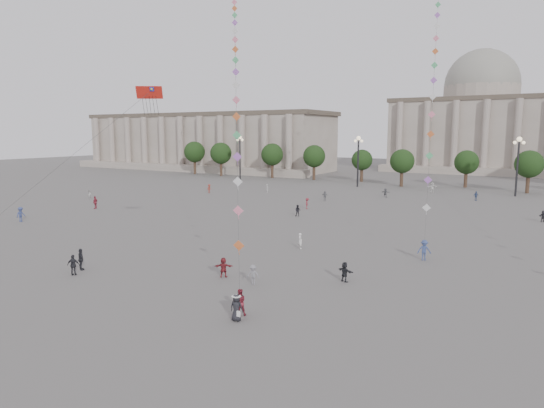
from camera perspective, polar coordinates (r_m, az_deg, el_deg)
The scene contains 31 objects.
ground at distance 36.14m, azimuth -7.72°, elevation -10.09°, with size 360.00×360.00×0.00m, color #5C5957.
hall_west at distance 154.48m, azimuth -8.00°, elevation 7.26°, with size 84.00×26.22×17.20m.
hall_central at distance 157.46m, azimuth 23.16°, elevation 8.80°, with size 48.30×34.30×35.50m.
tree_row at distance 107.09m, azimuth 19.17°, elevation 4.75°, with size 137.12×5.12×8.00m.
lamp_post_far_west at distance 117.44m, azimuth -3.80°, elevation 6.44°, with size 2.00×0.90×10.65m.
lamp_post_mid_west at distance 103.46m, azimuth 10.11°, elevation 6.06°, with size 2.00×0.90×10.65m.
lamp_post_mid_east at distance 97.05m, azimuth 26.99°, elevation 5.12°, with size 2.00×0.90×10.65m.
person_crowd_0 at distance 88.59m, azimuth 22.86°, elevation 0.88°, with size 0.93×0.39×1.58m, color #364A7A.
person_crowd_1 at distance 89.48m, azimuth -20.65°, elevation 1.07°, with size 0.77×0.60×1.57m, color beige.
person_crowd_2 at distance 92.99m, azimuth -7.39°, elevation 1.82°, with size 1.05×0.60×1.62m, color #983729.
person_crowd_3 at distance 38.10m, azimuth 8.54°, elevation -7.90°, with size 1.45×0.46×1.56m, color black.
person_crowd_4 at distance 97.53m, azimuth 18.32°, elevation 1.86°, with size 1.80×0.57×1.94m, color white.
person_crowd_5 at distance 70.21m, azimuth -27.46°, elevation -1.09°, with size 1.25×0.72×1.93m, color navy.
person_crowd_6 at distance 37.04m, azimuth -2.25°, elevation -8.31°, with size 0.99×0.57×1.54m, color slate.
person_crowd_9 at distance 71.33m, azimuth 29.28°, elevation -1.26°, with size 1.38×0.44×1.49m, color #232227.
person_crowd_10 at distance 92.81m, azimuth -0.56°, elevation 1.86°, with size 0.57×0.38×1.58m, color beige.
person_crowd_12 at distance 88.18m, azimuth 13.20°, elevation 1.31°, with size 1.52×0.48×1.64m, color slate.
person_crowd_13 at distance 48.16m, azimuth 3.35°, elevation -4.35°, with size 0.57×0.37×1.57m, color white.
person_crowd_16 at distance 81.50m, azimuth 6.23°, elevation 0.94°, with size 1.00×0.42×1.70m, color slate.
person_crowd_17 at distance 73.01m, azimuth 4.16°, elevation 0.07°, with size 1.06×0.61×1.65m, color maroon.
person_crowd_20 at distance 66.46m, azimuth 3.05°, elevation -0.78°, with size 0.77×0.60×1.59m, color black.
person_crowd_21 at distance 77.68m, azimuth -20.07°, elevation 0.18°, with size 1.12×0.47×1.91m, color #A02B3D.
tourist_1 at distance 43.72m, azimuth -21.56°, elevation -6.08°, with size 1.08×0.45×1.84m, color #222228.
tourist_2 at distance 39.01m, azimuth -5.73°, elevation -7.43°, with size 1.49×0.47×1.60m, color maroon.
tourist_4 at distance 42.44m, azimuth -22.32°, elevation -6.66°, with size 0.99×0.41×1.69m, color black.
kite_flyer_0 at distance 31.11m, azimuth -3.83°, elevation -11.45°, with size 0.84×0.65×1.73m, color maroon.
kite_flyer_1 at distance 45.87m, azimuth 17.47°, elevation -5.19°, with size 1.21×0.69×1.87m, color #36477B.
hat_person at distance 30.28m, azimuth -4.20°, elevation -12.00°, with size 0.90×0.66×1.69m.
dragon_kite at distance 43.21m, azimuth -14.45°, elevation 11.50°, with size 7.65×5.78×21.07m.
kite_train_west at distance 63.27m, azimuth -4.39°, elevation 19.87°, with size 35.85×50.16×75.25m.
kite_train_mid at distance 72.01m, azimuth 18.91°, elevation 20.67°, with size 10.80×46.62×67.72m.
Camera 1 is at (21.44, -26.75, 11.45)m, focal length 32.00 mm.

